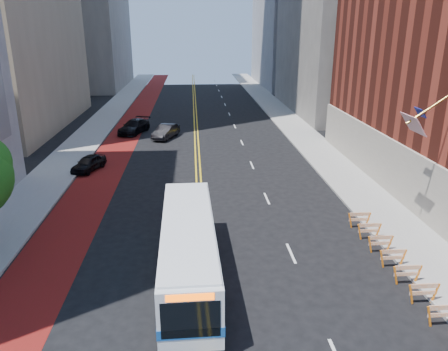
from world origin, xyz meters
TOP-DOWN VIEW (x-y plane):
  - ground at (0.00, 0.00)m, footprint 160.00×160.00m
  - sidewalk_left at (-12.00, 30.00)m, footprint 4.00×140.00m
  - sidewalk_right at (12.00, 30.00)m, footprint 4.00×140.00m
  - bus_lane_paint at (-8.10, 30.00)m, footprint 3.60×140.00m
  - center_line_inner at (-0.18, 30.00)m, footprint 0.14×140.00m
  - center_line_outer at (0.18, 30.00)m, footprint 0.14×140.00m
  - lane_dashes at (4.80, 38.00)m, footprint 0.14×98.20m
  - construction_barriers at (9.60, 3.42)m, footprint 1.42×10.91m
  - transit_bus at (-0.70, 3.93)m, footprint 2.66×11.25m
  - car_a at (-9.30, 21.52)m, footprint 2.75×4.11m
  - car_b at (-3.34, 32.58)m, footprint 3.06×4.80m
  - car_c at (-7.12, 35.29)m, footprint 3.77×5.67m

SIDE VIEW (x-z plane):
  - ground at x=0.00m, z-range 0.00..0.00m
  - center_line_inner at x=-0.18m, z-range 0.00..0.01m
  - center_line_outer at x=0.18m, z-range 0.00..0.01m
  - bus_lane_paint at x=-8.10m, z-range 0.00..0.01m
  - lane_dashes at x=4.80m, z-range 0.00..0.01m
  - sidewalk_left at x=-12.00m, z-range 0.00..0.15m
  - sidewalk_right at x=12.00m, z-range 0.00..0.15m
  - car_a at x=-9.30m, z-range 0.00..1.30m
  - construction_barriers at x=9.60m, z-range 0.17..1.18m
  - car_b at x=-3.34m, z-range 0.00..1.49m
  - car_c at x=-7.12m, z-range 0.00..1.53m
  - transit_bus at x=-0.70m, z-range 0.07..3.15m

